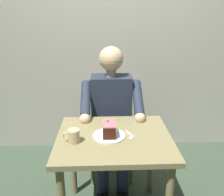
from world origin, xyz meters
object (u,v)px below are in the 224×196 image
at_px(cake_slice, 109,129).
at_px(dessert_spoon, 130,136).
at_px(dining_table, 114,150).
at_px(seated_person, 112,116).
at_px(coffee_cup, 74,136).
at_px(chair, 111,124).

distance_m(cake_slice, dessert_spoon, 0.16).
distance_m(dining_table, seated_person, 0.48).
relative_size(dining_table, dessert_spoon, 5.71).
height_order(dining_table, dessert_spoon, dessert_spoon).
bearing_deg(cake_slice, dessert_spoon, 174.22).
xyz_separation_m(seated_person, coffee_cup, (0.27, 0.54, 0.10)).
relative_size(dining_table, coffee_cup, 7.04).
relative_size(chair, dessert_spoon, 6.46).
bearing_deg(dining_table, seated_person, -90.00).
distance_m(seated_person, coffee_cup, 0.62).
bearing_deg(seated_person, coffee_cup, 63.31).
distance_m(dining_table, chair, 0.65).
bearing_deg(seated_person, dining_table, 90.00).
distance_m(seated_person, dessert_spoon, 0.50).
bearing_deg(seated_person, chair, -90.00).
xyz_separation_m(seated_person, cake_slice, (0.04, 0.47, 0.11)).
bearing_deg(cake_slice, chair, -93.16).
distance_m(chair, cake_slice, 0.70).
xyz_separation_m(chair, dessert_spoon, (-0.11, 0.65, 0.23)).
height_order(chair, seated_person, seated_person).
xyz_separation_m(cake_slice, coffee_cup, (0.24, 0.07, -0.01)).
bearing_deg(dessert_spoon, chair, -80.31).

